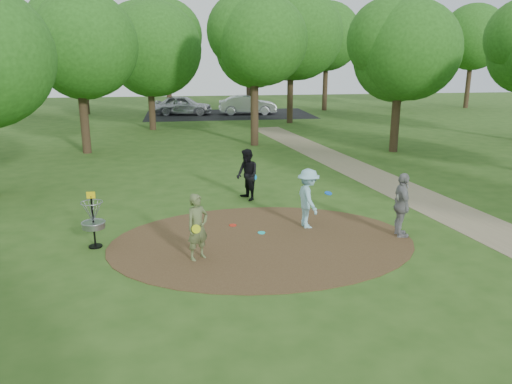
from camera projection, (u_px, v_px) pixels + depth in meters
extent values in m
plane|color=#2D5119|center=(262.00, 242.00, 13.76)|extent=(100.00, 100.00, 0.00)
cylinder|color=#47301C|center=(262.00, 242.00, 13.75)|extent=(8.40, 8.40, 0.02)
cube|color=#8C7A5B|center=(445.00, 209.00, 16.59)|extent=(7.55, 39.89, 0.01)
cube|color=black|center=(229.00, 114.00, 42.62)|extent=(14.00, 8.00, 0.01)
imported|color=#5B693D|center=(198.00, 227.00, 12.38)|extent=(0.74, 0.69, 1.70)
cylinder|color=#DAEC1A|center=(196.00, 229.00, 12.12)|extent=(0.22, 0.07, 0.22)
imported|color=#96D2E0|center=(308.00, 199.00, 14.68)|extent=(0.77, 1.21, 1.79)
cylinder|color=blue|center=(328.00, 193.00, 14.70)|extent=(0.29, 0.29, 0.08)
imported|color=black|center=(247.00, 175.00, 17.50)|extent=(0.96, 1.07, 1.82)
cylinder|color=#0D9BE8|center=(254.00, 177.00, 17.57)|extent=(0.23, 0.09, 0.22)
imported|color=gray|center=(402.00, 205.00, 13.94)|extent=(0.60, 1.13, 1.84)
cylinder|color=silver|center=(400.00, 197.00, 13.81)|extent=(0.23, 0.12, 0.22)
cylinder|color=#1CE0DC|center=(261.00, 233.00, 14.38)|extent=(0.22, 0.22, 0.02)
cylinder|color=red|center=(233.00, 225.00, 15.01)|extent=(0.22, 0.22, 0.02)
imported|color=#B1B2B9|center=(183.00, 105.00, 42.07)|extent=(5.08, 2.81, 1.64)
imported|color=#B7BCC0|center=(248.00, 105.00, 42.41)|extent=(4.96, 1.96, 1.61)
cylinder|color=black|center=(93.00, 223.00, 13.21)|extent=(0.05, 0.05, 1.35)
cylinder|color=black|center=(96.00, 246.00, 13.39)|extent=(0.36, 0.36, 0.04)
cylinder|color=gray|center=(94.00, 225.00, 13.23)|extent=(0.60, 0.60, 0.16)
torus|color=gray|center=(93.00, 222.00, 13.21)|extent=(0.63, 0.63, 0.03)
torus|color=gray|center=(92.00, 202.00, 13.06)|extent=(0.58, 0.58, 0.02)
cube|color=yellow|center=(91.00, 195.00, 13.01)|extent=(0.22, 0.02, 0.18)
cylinder|color=#332316|center=(84.00, 117.00, 25.58)|extent=(0.44, 0.44, 3.80)
sphere|color=#225216|center=(78.00, 49.00, 24.69)|extent=(5.16, 5.16, 5.16)
cylinder|color=#332316|center=(255.00, 108.00, 27.77)|extent=(0.44, 0.44, 4.18)
sphere|color=#225216|center=(254.00, 44.00, 26.86)|extent=(4.80, 4.80, 4.80)
cylinder|color=#332316|center=(396.00, 117.00, 26.00)|extent=(0.44, 0.44, 3.61)
sphere|color=#225216|center=(400.00, 54.00, 25.15)|extent=(4.96, 4.96, 4.96)
cylinder|color=#332316|center=(152.00, 104.00, 33.68)|extent=(0.44, 0.44, 3.42)
sphere|color=#225216|center=(149.00, 52.00, 32.78)|extent=(6.11, 6.11, 6.11)
cylinder|color=#332316|center=(290.00, 93.00, 36.90)|extent=(0.44, 0.44, 4.37)
sphere|color=#225216|center=(291.00, 37.00, 35.84)|extent=(6.43, 6.43, 6.43)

